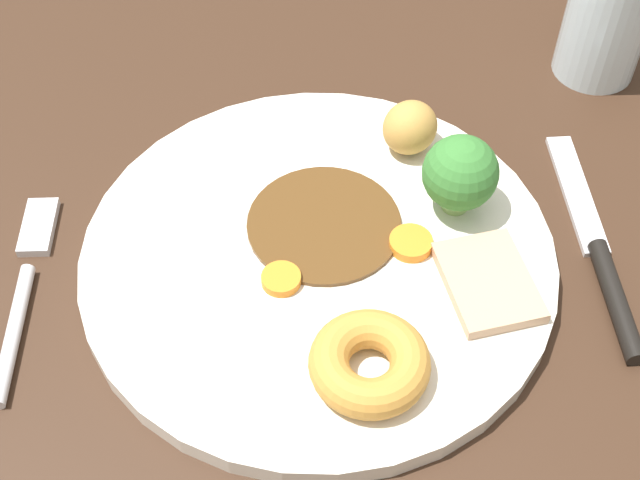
% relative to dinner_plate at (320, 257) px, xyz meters
% --- Properties ---
extents(dining_table, '(1.20, 0.84, 0.04)m').
position_rel_dinner_plate_xyz_m(dining_table, '(-0.00, 0.02, -0.02)').
color(dining_table, '#382316').
rests_on(dining_table, ground).
extents(dinner_plate, '(0.29, 0.29, 0.01)m').
position_rel_dinner_plate_xyz_m(dinner_plate, '(0.00, 0.00, 0.00)').
color(dinner_plate, silver).
rests_on(dinner_plate, dining_table).
extents(gravy_pool, '(0.10, 0.10, 0.00)m').
position_rel_dinner_plate_xyz_m(gravy_pool, '(0.00, 0.02, 0.01)').
color(gravy_pool, '#563819').
rests_on(gravy_pool, dinner_plate).
extents(meat_slice_main, '(0.06, 0.07, 0.01)m').
position_rel_dinner_plate_xyz_m(meat_slice_main, '(0.10, -0.03, 0.01)').
color(meat_slice_main, tan).
rests_on(meat_slice_main, dinner_plate).
extents(yorkshire_pudding, '(0.07, 0.07, 0.02)m').
position_rel_dinner_plate_xyz_m(yorkshire_pudding, '(0.02, -0.09, 0.02)').
color(yorkshire_pudding, '#C68938').
rests_on(yorkshire_pudding, dinner_plate).
extents(roast_potato_left, '(0.05, 0.05, 0.04)m').
position_rel_dinner_plate_xyz_m(roast_potato_left, '(0.07, 0.09, 0.02)').
color(roast_potato_left, '#BC8C42').
rests_on(roast_potato_left, dinner_plate).
extents(carrot_coin_front, '(0.03, 0.03, 0.01)m').
position_rel_dinner_plate_xyz_m(carrot_coin_front, '(0.06, -0.00, 0.01)').
color(carrot_coin_front, orange).
rests_on(carrot_coin_front, dinner_plate).
extents(carrot_coin_back, '(0.02, 0.02, 0.01)m').
position_rel_dinner_plate_xyz_m(carrot_coin_back, '(-0.02, -0.02, 0.01)').
color(carrot_coin_back, orange).
rests_on(carrot_coin_back, dinner_plate).
extents(broccoli_floret, '(0.05, 0.05, 0.05)m').
position_rel_dinner_plate_xyz_m(broccoli_floret, '(0.09, 0.03, 0.04)').
color(broccoli_floret, '#8CB766').
rests_on(broccoli_floret, dinner_plate).
extents(fork, '(0.02, 0.15, 0.01)m').
position_rel_dinner_plate_xyz_m(fork, '(-0.18, -0.01, -0.00)').
color(fork, silver).
rests_on(fork, dining_table).
extents(knife, '(0.02, 0.19, 0.01)m').
position_rel_dinner_plate_xyz_m(knife, '(0.17, -0.01, -0.00)').
color(knife, black).
rests_on(knife, dining_table).
extents(water_glass, '(0.06, 0.06, 0.11)m').
position_rel_dinner_plate_xyz_m(water_glass, '(0.22, 0.17, 0.05)').
color(water_glass, silver).
rests_on(water_glass, dining_table).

